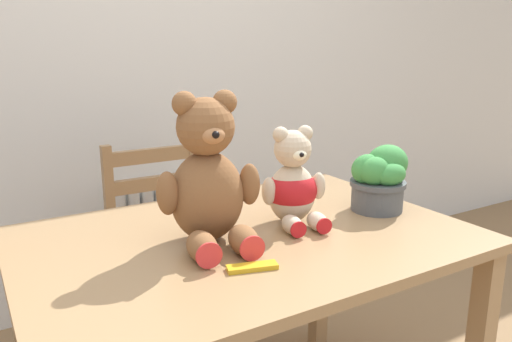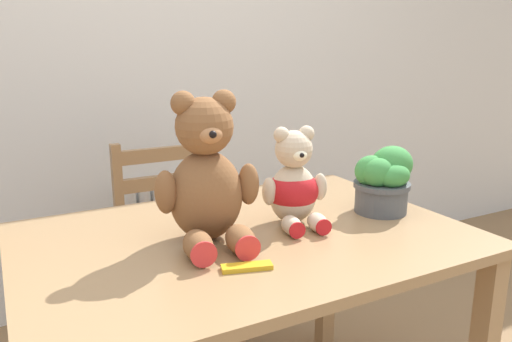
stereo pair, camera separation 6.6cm
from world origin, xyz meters
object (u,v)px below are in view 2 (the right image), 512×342
teddy_bear_left (207,178)px  teddy_bear_right (294,186)px  potted_plant (383,179)px  wooden_chair_behind (174,243)px  chocolate_bar (247,267)px

teddy_bear_left → teddy_bear_right: size_ratio=1.39×
potted_plant → wooden_chair_behind: bearing=120.6°
potted_plant → teddy_bear_right: bearing=172.2°
teddy_bear_left → chocolate_bar: (0.01, -0.22, -0.17)m
teddy_bear_left → teddy_bear_right: bearing=-170.3°
teddy_bear_left → potted_plant: bearing=-175.2°
wooden_chair_behind → teddy_bear_right: size_ratio=2.99×
potted_plant → chocolate_bar: potted_plant is taller
wooden_chair_behind → potted_plant: (0.45, -0.77, 0.41)m
chocolate_bar → wooden_chair_behind: bearing=82.2°
teddy_bear_left → teddy_bear_right: 0.29m
teddy_bear_left → chocolate_bar: bearing=100.7°
wooden_chair_behind → teddy_bear_right: 0.85m
potted_plant → chocolate_bar: (-0.58, -0.18, -0.10)m
wooden_chair_behind → chocolate_bar: 1.00m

